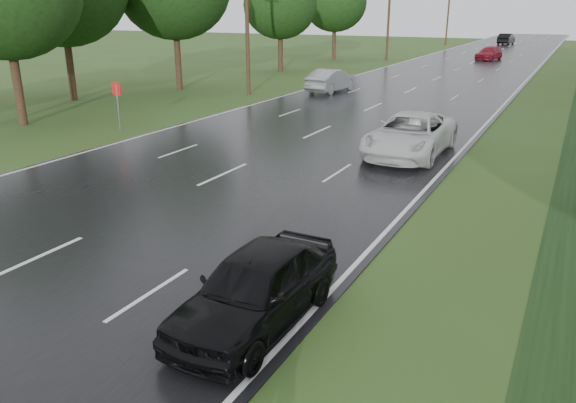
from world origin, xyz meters
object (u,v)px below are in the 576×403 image
(dark_sedan, at_px, (256,287))
(road_sign, at_px, (117,97))
(silver_sedan, at_px, (332,80))
(white_pickup, at_px, (410,135))

(dark_sedan, bearing_deg, road_sign, 141.78)
(road_sign, distance_m, silver_sedan, 17.22)
(road_sign, relative_size, dark_sedan, 0.54)
(white_pickup, distance_m, dark_sedan, 13.71)
(silver_sedan, bearing_deg, dark_sedan, 116.45)
(white_pickup, distance_m, silver_sedan, 17.95)
(dark_sedan, bearing_deg, white_pickup, 95.33)
(white_pickup, relative_size, silver_sedan, 1.23)
(dark_sedan, xyz_separation_m, silver_sedan, (-10.74, 28.73, 0.06))
(road_sign, height_order, dark_sedan, road_sign)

